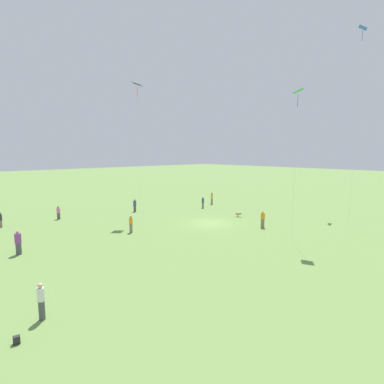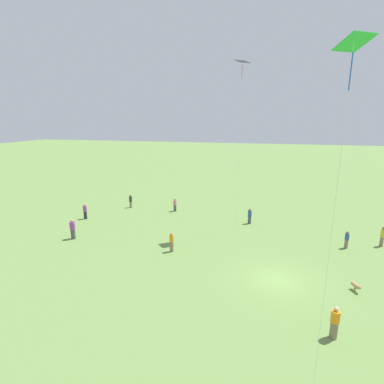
{
  "view_description": "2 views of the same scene",
  "coord_description": "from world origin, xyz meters",
  "px_view_note": "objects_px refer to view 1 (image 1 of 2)",
  "views": [
    {
      "loc": [
        23.63,
        22.64,
        7.88
      ],
      "look_at": [
        3.2,
        0.51,
        3.85
      ],
      "focal_mm": 28.0,
      "sensor_mm": 36.0,
      "label": 1
    },
    {
      "loc": [
        1.02,
        19.61,
        10.93
      ],
      "look_at": [
        6.33,
        -0.89,
        5.73
      ],
      "focal_mm": 28.0,
      "sensor_mm": 36.0,
      "label": 2
    }
  ],
  "objects_px": {
    "kite_2": "(362,43)",
    "picnic_bag_1": "(330,224)",
    "person_2": "(212,198)",
    "kite_4": "(137,90)",
    "person_9": "(18,243)",
    "dog_0": "(239,214)",
    "person_10": "(58,213)",
    "kite_1": "(298,99)",
    "person_7": "(41,301)",
    "person_1": "(135,205)",
    "person_5": "(0,220)",
    "person_8": "(263,219)",
    "person_11": "(131,224)",
    "picnic_bag_0": "(17,340)",
    "person_3": "(203,203)"
  },
  "relations": [
    {
      "from": "kite_1",
      "to": "kite_4",
      "type": "height_order",
      "value": "kite_4"
    },
    {
      "from": "person_3",
      "to": "picnic_bag_0",
      "type": "xyz_separation_m",
      "value": [
        27.08,
        16.33,
        -0.61
      ]
    },
    {
      "from": "dog_0",
      "to": "kite_2",
      "type": "bearing_deg",
      "value": 97.95
    },
    {
      "from": "person_2",
      "to": "person_10",
      "type": "bearing_deg",
      "value": -74.18
    },
    {
      "from": "picnic_bag_0",
      "to": "person_5",
      "type": "bearing_deg",
      "value": -98.96
    },
    {
      "from": "kite_4",
      "to": "picnic_bag_0",
      "type": "xyz_separation_m",
      "value": [
        17.44,
        17.64,
        -14.97
      ]
    },
    {
      "from": "person_1",
      "to": "dog_0",
      "type": "relative_size",
      "value": 2.31
    },
    {
      "from": "person_2",
      "to": "kite_2",
      "type": "xyz_separation_m",
      "value": [
        -2.54,
        18.76,
        18.2
      ]
    },
    {
      "from": "person_3",
      "to": "person_5",
      "type": "relative_size",
      "value": 0.93
    },
    {
      "from": "person_9",
      "to": "person_11",
      "type": "bearing_deg",
      "value": 67.74
    },
    {
      "from": "person_2",
      "to": "picnic_bag_1",
      "type": "distance_m",
      "value": 17.69
    },
    {
      "from": "person_5",
      "to": "person_10",
      "type": "distance_m",
      "value": 5.87
    },
    {
      "from": "kite_4",
      "to": "person_9",
      "type": "bearing_deg",
      "value": -152.44
    },
    {
      "from": "person_8",
      "to": "kite_4",
      "type": "xyz_separation_m",
      "value": [
        6.45,
        -13.43,
        14.25
      ]
    },
    {
      "from": "person_10",
      "to": "person_9",
      "type": "bearing_deg",
      "value": -95.32
    },
    {
      "from": "person_7",
      "to": "kite_2",
      "type": "distance_m",
      "value": 36.34
    },
    {
      "from": "person_2",
      "to": "dog_0",
      "type": "xyz_separation_m",
      "value": [
        4.02,
        8.33,
        -0.55
      ]
    },
    {
      "from": "dog_0",
      "to": "picnic_bag_0",
      "type": "height_order",
      "value": "dog_0"
    },
    {
      "from": "person_10",
      "to": "kite_2",
      "type": "relative_size",
      "value": 0.08
    },
    {
      "from": "kite_4",
      "to": "person_2",
      "type": "bearing_deg",
      "value": 6.65
    },
    {
      "from": "person_11",
      "to": "kite_2",
      "type": "xyz_separation_m",
      "value": [
        -20.05,
        13.11,
        18.27
      ]
    },
    {
      "from": "person_7",
      "to": "person_11",
      "type": "xyz_separation_m",
      "value": [
        -11.31,
        -10.66,
        -0.08
      ]
    },
    {
      "from": "kite_1",
      "to": "picnic_bag_1",
      "type": "distance_m",
      "value": 14.61
    },
    {
      "from": "kite_1",
      "to": "kite_2",
      "type": "bearing_deg",
      "value": -174.7
    },
    {
      "from": "person_9",
      "to": "kite_1",
      "type": "distance_m",
      "value": 25.72
    },
    {
      "from": "person_9",
      "to": "person_3",
      "type": "bearing_deg",
      "value": 79.38
    },
    {
      "from": "person_2",
      "to": "kite_1",
      "type": "bearing_deg",
      "value": 6.08
    },
    {
      "from": "person_3",
      "to": "person_7",
      "type": "relative_size",
      "value": 0.85
    },
    {
      "from": "person_9",
      "to": "person_1",
      "type": "bearing_deg",
      "value": 97.83
    },
    {
      "from": "person_8",
      "to": "picnic_bag_1",
      "type": "height_order",
      "value": "person_8"
    },
    {
      "from": "person_7",
      "to": "dog_0",
      "type": "relative_size",
      "value": 2.46
    },
    {
      "from": "person_5",
      "to": "kite_4",
      "type": "height_order",
      "value": "kite_4"
    },
    {
      "from": "person_2",
      "to": "picnic_bag_1",
      "type": "height_order",
      "value": "person_2"
    },
    {
      "from": "person_8",
      "to": "kite_4",
      "type": "bearing_deg",
      "value": 177.25
    },
    {
      "from": "kite_1",
      "to": "kite_4",
      "type": "bearing_deg",
      "value": -62.1
    },
    {
      "from": "person_2",
      "to": "kite_1",
      "type": "height_order",
      "value": "kite_1"
    },
    {
      "from": "kite_2",
      "to": "dog_0",
      "type": "bearing_deg",
      "value": 141.59
    },
    {
      "from": "person_1",
      "to": "person_7",
      "type": "xyz_separation_m",
      "value": [
        17.19,
        19.36,
        0.08
      ]
    },
    {
      "from": "person_11",
      "to": "kite_4",
      "type": "relative_size",
      "value": 0.11
    },
    {
      "from": "person_2",
      "to": "kite_2",
      "type": "relative_size",
      "value": 0.09
    },
    {
      "from": "person_2",
      "to": "person_5",
      "type": "bearing_deg",
      "value": -71.27
    },
    {
      "from": "person_1",
      "to": "person_5",
      "type": "height_order",
      "value": "person_1"
    },
    {
      "from": "person_3",
      "to": "person_7",
      "type": "bearing_deg",
      "value": 95.85
    },
    {
      "from": "person_10",
      "to": "kite_1",
      "type": "relative_size",
      "value": 0.12
    },
    {
      "from": "person_2",
      "to": "picnic_bag_0",
      "type": "height_order",
      "value": "person_2"
    },
    {
      "from": "kite_2",
      "to": "picnic_bag_1",
      "type": "xyz_separation_m",
      "value": [
        2.53,
        -1.09,
        -19.0
      ]
    },
    {
      "from": "person_2",
      "to": "dog_0",
      "type": "bearing_deg",
      "value": 4.38
    },
    {
      "from": "person_1",
      "to": "picnic_bag_1",
      "type": "xyz_separation_m",
      "value": [
        -11.64,
        20.72,
        -0.72
      ]
    },
    {
      "from": "person_1",
      "to": "person_10",
      "type": "height_order",
      "value": "person_1"
    },
    {
      "from": "person_5",
      "to": "person_7",
      "type": "bearing_deg",
      "value": -56.61
    }
  ]
}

